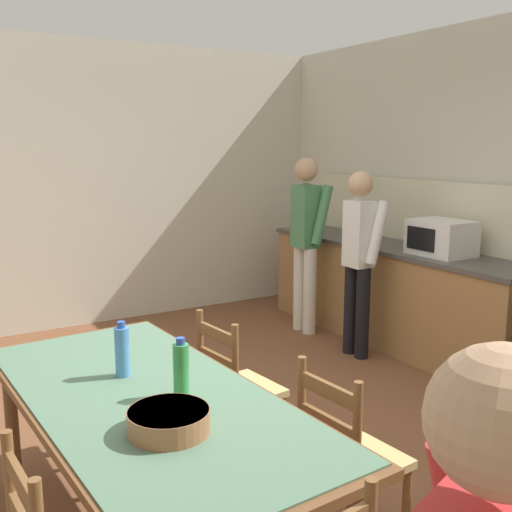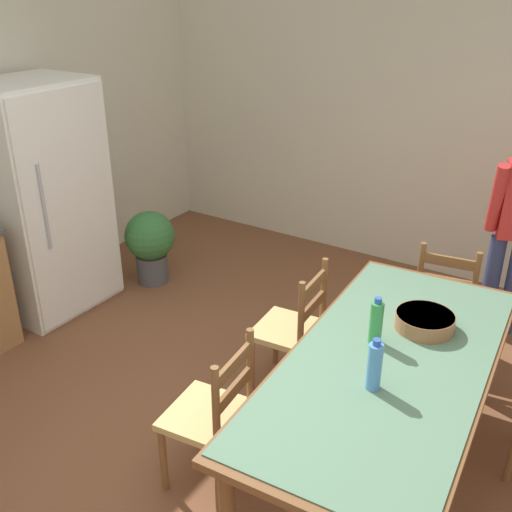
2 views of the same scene
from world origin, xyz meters
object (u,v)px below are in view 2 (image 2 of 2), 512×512
object	(u,v)px
bottle_off_centre	(376,322)
chair_head_end	(445,301)
refrigerator	(42,200)
chair_side_far_right	(293,330)
bottle_near_centre	(374,366)
dining_table	(388,371)
chair_side_far_left	(213,415)
potted_plant	(150,242)
serving_bowl	(425,320)

from	to	relation	value
bottle_off_centre	chair_head_end	distance (m)	1.34
refrigerator	chair_head_end	size ratio (longest dim) A/B	2.03
refrigerator	chair_side_far_right	bearing A→B (deg)	-88.12
bottle_near_centre	chair_side_far_right	xyz separation A→B (m)	(0.70, 0.82, -0.46)
dining_table	chair_head_end	distance (m)	1.38
bottle_off_centre	chair_head_end	world-z (taller)	bottle_off_centre
refrigerator	chair_side_far_left	bearing A→B (deg)	-110.94
refrigerator	chair_side_far_right	distance (m)	2.30
refrigerator	potted_plant	world-z (taller)	refrigerator
dining_table	chair_head_end	world-z (taller)	chair_head_end
bottle_near_centre	chair_side_far_left	size ratio (longest dim) A/B	0.30
refrigerator	dining_table	xyz separation A→B (m)	(-0.36, -3.05, -0.22)
serving_bowl	chair_side_far_left	bearing A→B (deg)	138.44
bottle_near_centre	chair_side_far_right	distance (m)	1.17
potted_plant	refrigerator	bearing A→B (deg)	149.42
bottle_off_centre	potted_plant	bearing A→B (deg)	68.43
bottle_off_centre	chair_side_far_left	world-z (taller)	bottle_off_centre
refrigerator	dining_table	distance (m)	3.08
bottle_off_centre	refrigerator	bearing A→B (deg)	84.91
dining_table	bottle_off_centre	xyz separation A→B (m)	(0.10, 0.13, 0.20)
chair_head_end	potted_plant	size ratio (longest dim) A/B	1.36
dining_table	potted_plant	world-z (taller)	dining_table
dining_table	chair_side_far_right	world-z (taller)	chair_side_far_right
chair_side_far_right	potted_plant	xyz separation A→B (m)	(0.65, 1.82, -0.06)
chair_side_far_right	chair_side_far_left	bearing A→B (deg)	-1.34
refrigerator	serving_bowl	distance (m)	3.10
chair_side_far_left	bottle_near_centre	bearing A→B (deg)	102.50
refrigerator	dining_table	world-z (taller)	refrigerator
chair_side_far_right	chair_head_end	distance (m)	1.17
refrigerator	chair_side_far_right	world-z (taller)	refrigerator
dining_table	bottle_near_centre	world-z (taller)	bottle_near_centre
dining_table	serving_bowl	bearing A→B (deg)	-7.64
refrigerator	dining_table	bearing A→B (deg)	-96.72
chair_head_end	bottle_near_centre	bearing A→B (deg)	85.95
bottle_near_centre	bottle_off_centre	distance (m)	0.39
potted_plant	chair_head_end	bearing A→B (deg)	-83.96
serving_bowl	chair_side_far_right	bearing A→B (deg)	86.16
refrigerator	potted_plant	bearing A→B (deg)	-30.58
bottle_near_centre	bottle_off_centre	xyz separation A→B (m)	(0.36, 0.14, 0.00)
dining_table	chair_head_end	xyz separation A→B (m)	(1.35, 0.08, -0.26)
bottle_near_centre	chair_head_end	distance (m)	1.69
bottle_off_centre	chair_head_end	size ratio (longest dim) A/B	0.30
potted_plant	dining_table	bearing A→B (deg)	-112.49
dining_table	bottle_off_centre	bearing A→B (deg)	51.98
potted_plant	chair_side_far_left	bearing A→B (deg)	-130.60
bottle_off_centre	potted_plant	distance (m)	2.73
bottle_off_centre	serving_bowl	world-z (taller)	bottle_off_centre
chair_side_far_left	bottle_off_centre	bearing A→B (deg)	128.99
dining_table	potted_plant	size ratio (longest dim) A/B	3.27
serving_bowl	bottle_near_centre	bearing A→B (deg)	176.90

